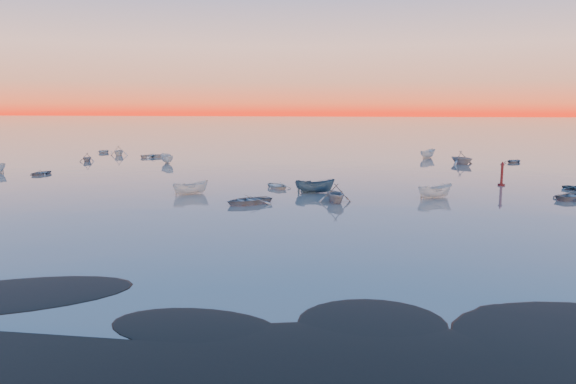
# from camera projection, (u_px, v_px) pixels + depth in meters

# --- Properties ---
(ground) EXTENTS (600.00, 600.00, 0.00)m
(ground) POSITION_uv_depth(u_px,v_px,m) (322.00, 146.00, 122.77)
(ground) COLOR slate
(ground) RESTS_ON ground
(mud_lobes) EXTENTS (140.00, 6.00, 0.07)m
(mud_lobes) POSITION_uv_depth(u_px,v_px,m) (115.00, 319.00, 24.10)
(mud_lobes) COLOR black
(mud_lobes) RESTS_ON ground
(moored_fleet) EXTENTS (124.00, 58.00, 1.20)m
(moored_fleet) POSITION_uv_depth(u_px,v_px,m) (292.00, 172.00, 76.86)
(moored_fleet) COLOR silver
(moored_fleet) RESTS_ON ground
(boat_near_center) EXTENTS (2.25, 4.34, 1.44)m
(boat_near_center) POSITION_uv_depth(u_px,v_px,m) (315.00, 193.00, 58.51)
(boat_near_center) COLOR #335162
(boat_near_center) RESTS_ON ground
(boat_near_right) EXTENTS (4.24, 2.85, 1.36)m
(boat_near_right) POSITION_uv_depth(u_px,v_px,m) (335.00, 202.00, 52.95)
(boat_near_right) COLOR gray
(boat_near_right) RESTS_ON ground
(channel_marker) EXTENTS (0.80, 0.80, 2.86)m
(channel_marker) POSITION_uv_depth(u_px,v_px,m) (502.00, 176.00, 63.74)
(channel_marker) COLOR #460F10
(channel_marker) RESTS_ON ground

